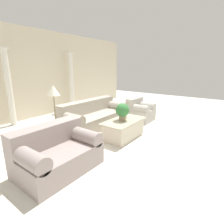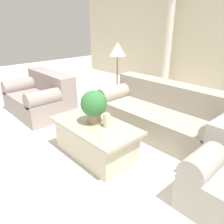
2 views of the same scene
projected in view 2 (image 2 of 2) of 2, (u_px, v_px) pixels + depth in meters
The scene contains 8 objects.
ground_plane at pixel (121, 143), 3.48m from camera, with size 16.00×16.00×0.00m, color silver.
sofa_long at pixel (163, 114), 3.71m from camera, with size 2.30×0.96×0.82m.
loveseat at pixel (41, 97), 4.51m from camera, with size 1.43×0.96×0.82m.
coffee_table at pixel (95, 139), 3.08m from camera, with size 1.29×0.69×0.49m.
potted_plant at pixel (94, 105), 2.93m from camera, with size 0.36×0.36×0.46m.
pillar_candle at pixel (106, 120), 2.88m from camera, with size 0.09×0.09×0.18m.
floor_lamp at pixel (117, 54), 4.36m from camera, with size 0.33×0.33×1.41m.
column_left at pixel (168, 44), 5.74m from camera, with size 0.26×0.26×2.44m.
Camera 2 is at (2.12, -2.16, 1.79)m, focal length 35.00 mm.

